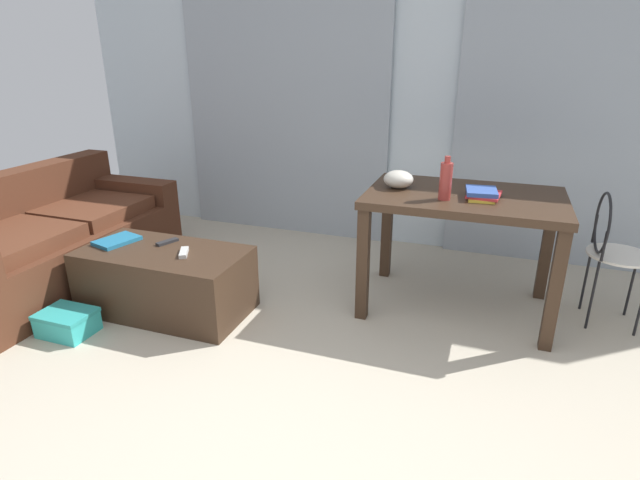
# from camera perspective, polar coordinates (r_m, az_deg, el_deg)

# --- Properties ---
(ground_plane) EXTENTS (7.20, 7.20, 0.00)m
(ground_plane) POSITION_cam_1_polar(r_m,az_deg,el_deg) (2.91, 4.28, -12.89)
(ground_plane) COLOR #B2A893
(wall_back) EXTENTS (6.26, 0.10, 2.67)m
(wall_back) POSITION_cam_1_polar(r_m,az_deg,el_deg) (4.29, 11.88, 16.71)
(wall_back) COLOR silver
(wall_back) RESTS_ON ground
(curtains) EXTENTS (4.28, 0.03, 2.26)m
(curtains) POSITION_cam_1_polar(r_m,az_deg,el_deg) (4.23, 11.50, 13.92)
(curtains) COLOR #99A3AD
(curtains) RESTS_ON ground
(couch) EXTENTS (0.88, 1.85, 0.79)m
(couch) POSITION_cam_1_polar(r_m,az_deg,el_deg) (4.14, -28.43, -0.16)
(couch) COLOR #4C2819
(couch) RESTS_ON ground
(coffee_table) EXTENTS (1.06, 0.54, 0.42)m
(coffee_table) POSITION_cam_1_polar(r_m,az_deg,el_deg) (3.40, -17.07, -4.43)
(coffee_table) COLOR #382619
(coffee_table) RESTS_ON ground
(craft_table) EXTENTS (1.19, 0.78, 0.78)m
(craft_table) POSITION_cam_1_polar(r_m,az_deg,el_deg) (3.26, 15.94, 3.07)
(craft_table) COLOR #382619
(craft_table) RESTS_ON ground
(wire_chair) EXTENTS (0.37, 0.38, 0.83)m
(wire_chair) POSITION_cam_1_polar(r_m,az_deg,el_deg) (3.48, 30.14, -0.34)
(wire_chair) COLOR silver
(wire_chair) RESTS_ON ground
(bottle_near) EXTENTS (0.07, 0.07, 0.26)m
(bottle_near) POSITION_cam_1_polar(r_m,az_deg,el_deg) (3.05, 14.08, 6.56)
(bottle_near) COLOR #99332D
(bottle_near) RESTS_ON craft_table
(bowl) EXTENTS (0.19, 0.19, 0.11)m
(bowl) POSITION_cam_1_polar(r_m,az_deg,el_deg) (3.27, 8.90, 6.84)
(bowl) COLOR beige
(bowl) RESTS_ON craft_table
(book_stack) EXTENTS (0.22, 0.25, 0.06)m
(book_stack) POSITION_cam_1_polar(r_m,az_deg,el_deg) (3.15, 17.93, 5.02)
(book_stack) COLOR gold
(book_stack) RESTS_ON craft_table
(tv_remote_primary) EXTENTS (0.11, 0.16, 0.02)m
(tv_remote_primary) POSITION_cam_1_polar(r_m,az_deg,el_deg) (3.22, -15.20, -1.38)
(tv_remote_primary) COLOR #B7B7B2
(tv_remote_primary) RESTS_ON coffee_table
(tv_remote_secondary) EXTENTS (0.10, 0.15, 0.02)m
(tv_remote_secondary) POSITION_cam_1_polar(r_m,az_deg,el_deg) (3.43, -16.94, -0.20)
(tv_remote_secondary) COLOR #232326
(tv_remote_secondary) RESTS_ON coffee_table
(magazine) EXTENTS (0.25, 0.30, 0.03)m
(magazine) POSITION_cam_1_polar(r_m,az_deg,el_deg) (3.56, -22.05, -0.06)
(magazine) COLOR #1E668C
(magazine) RESTS_ON coffee_table
(shoebox) EXTENTS (0.31, 0.24, 0.15)m
(shoebox) POSITION_cam_1_polar(r_m,az_deg,el_deg) (3.41, -26.75, -8.36)
(shoebox) COLOR #33B2AD
(shoebox) RESTS_ON ground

